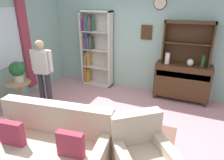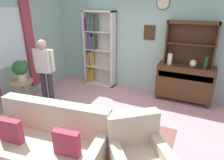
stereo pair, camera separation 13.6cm
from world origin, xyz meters
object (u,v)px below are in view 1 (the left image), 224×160
at_px(plant_stand, 20,93).
at_px(sideboard_hutch, 188,37).
at_px(bottle_wine, 203,62).
at_px(couch_floral, 50,147).
at_px(sideboard, 182,81).
at_px(vase_round, 190,63).
at_px(bookshelf, 94,48).
at_px(potted_plant_large, 17,70).
at_px(armchair_floral, 141,159).
at_px(book_stack, 83,112).
at_px(vase_tall, 167,58).
at_px(person_reading, 43,69).
at_px(coffee_table, 80,114).

bearing_deg(plant_stand, sideboard_hutch, 32.00).
xyz_separation_m(bottle_wine, couch_floral, (-1.97, -2.93, -0.75)).
bearing_deg(sideboard_hutch, couch_floral, -116.82).
bearing_deg(sideboard, vase_round, -27.17).
bearing_deg(bookshelf, potted_plant_large, -112.86).
bearing_deg(vase_round, armchair_floral, -98.81).
relative_size(bookshelf, book_stack, 10.61).
xyz_separation_m(vase_tall, armchair_floral, (0.11, -2.61, -0.76)).
relative_size(sideboard, person_reading, 0.83).
bearing_deg(potted_plant_large, armchair_floral, -14.77).
xyz_separation_m(bookshelf, vase_round, (2.59, -0.15, -0.10)).
bearing_deg(book_stack, bookshelf, 112.82).
bearing_deg(vase_tall, sideboard, 11.63).
distance_m(sideboard, armchair_floral, 2.71).
relative_size(sideboard_hutch, vase_tall, 4.13).
height_order(person_reading, coffee_table, person_reading).
bearing_deg(bottle_wine, bookshelf, 176.53).
bearing_deg(coffee_table, couch_floral, -87.31).
distance_m(potted_plant_large, book_stack, 1.86).
relative_size(vase_tall, person_reading, 0.17).
relative_size(vase_round, potted_plant_large, 0.37).
bearing_deg(bottle_wine, armchair_floral, -104.38).
xyz_separation_m(sideboard_hutch, plant_stand, (-3.28, -2.05, -1.15)).
distance_m(sideboard_hutch, vase_tall, 0.67).
bearing_deg(armchair_floral, sideboard_hutch, 84.36).
relative_size(sideboard, sideboard_hutch, 1.18).
relative_size(bookshelf, sideboard, 1.62).
relative_size(couch_floral, coffee_table, 2.38).
xyz_separation_m(sideboard, couch_floral, (-1.58, -3.02, -0.20)).
distance_m(potted_plant_large, coffee_table, 1.78).
distance_m(armchair_floral, potted_plant_large, 3.19).
height_order(vase_tall, bottle_wine, bottle_wine).
bearing_deg(armchair_floral, coffee_table, 156.98).
bearing_deg(plant_stand, coffee_table, -6.02).
bearing_deg(bottle_wine, sideboard_hutch, 153.04).
relative_size(armchair_floral, person_reading, 0.69).
bearing_deg(couch_floral, potted_plant_large, 146.66).
bearing_deg(potted_plant_large, sideboard_hutch, 31.30).
relative_size(sideboard, book_stack, 6.57).
xyz_separation_m(vase_tall, couch_floral, (-1.19, -2.94, -0.74)).
bearing_deg(coffee_table, person_reading, 156.70).
height_order(vase_round, person_reading, person_reading).
distance_m(vase_round, bottle_wine, 0.27).
xyz_separation_m(couch_floral, coffee_table, (-0.04, 0.90, 0.04)).
bearing_deg(book_stack, sideboard_hutch, 56.40).
bearing_deg(sideboard, bottle_wine, -12.89).
xyz_separation_m(couch_floral, plant_stand, (-1.70, 1.08, 0.10)).
height_order(bookshelf, vase_tall, bookshelf).
bearing_deg(book_stack, person_reading, 156.58).
bearing_deg(plant_stand, vase_round, 28.79).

